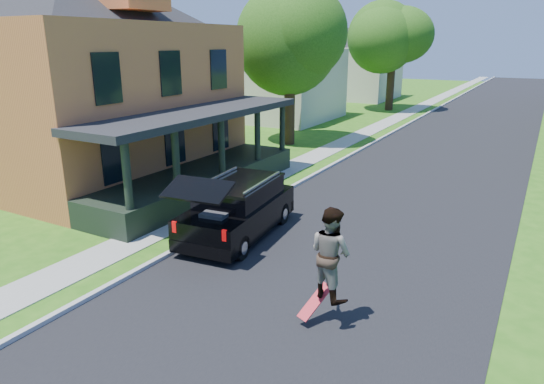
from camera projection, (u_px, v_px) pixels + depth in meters
The scene contains 13 objects.
ground at pixel (284, 312), 10.30m from camera, with size 140.00×140.00×0.00m, color #2A6313.
street at pixel (454, 145), 26.92m from camera, with size 8.00×120.00×0.02m, color black.
curb at pixel (383, 139), 28.83m from camera, with size 0.15×120.00×0.12m, color #A7A7A2.
sidewalk at pixel (358, 136), 29.56m from camera, with size 1.30×120.00×0.03m, color gray.
front_walk at pixel (149, 183), 19.76m from camera, with size 6.50×1.20×0.03m, color gray.
main_house at pixel (79, 57), 19.86m from camera, with size 15.56×15.56×10.10m.
neighbor_house_mid at pixel (277, 61), 35.36m from camera, with size 12.78×12.78×8.30m.
neighbor_house_far at pixel (354, 56), 48.65m from camera, with size 12.78×12.78×8.30m.
black_suv at pixel (238, 209), 14.13m from camera, with size 2.29×4.91×2.21m.
skateboarder at pixel (331, 253), 9.49m from camera, with size 1.13×1.02×1.89m.
skateboard at pixel (315, 303), 9.82m from camera, with size 0.50×0.75×0.60m.
tree_left_mid at pixel (290, 36), 25.66m from camera, with size 6.13×5.85×8.76m.
tree_left_far at pixel (394, 31), 39.12m from camera, with size 5.92×5.76×9.45m.
Camera 1 is at (4.25, -8.03, 5.50)m, focal length 32.00 mm.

